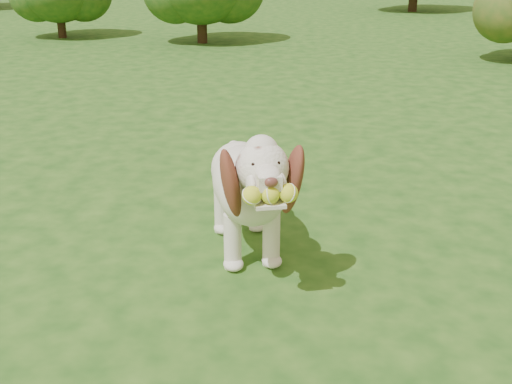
# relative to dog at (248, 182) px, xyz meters

# --- Properties ---
(ground) EXTENTS (80.00, 80.00, 0.00)m
(ground) POSITION_rel_dog_xyz_m (0.25, -0.28, -0.46)
(ground) COLOR #174112
(ground) RESTS_ON ground
(dog) EXTENTS (0.73, 1.31, 0.87)m
(dog) POSITION_rel_dog_xyz_m (0.00, 0.00, 0.00)
(dog) COLOR silver
(dog) RESTS_ON ground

